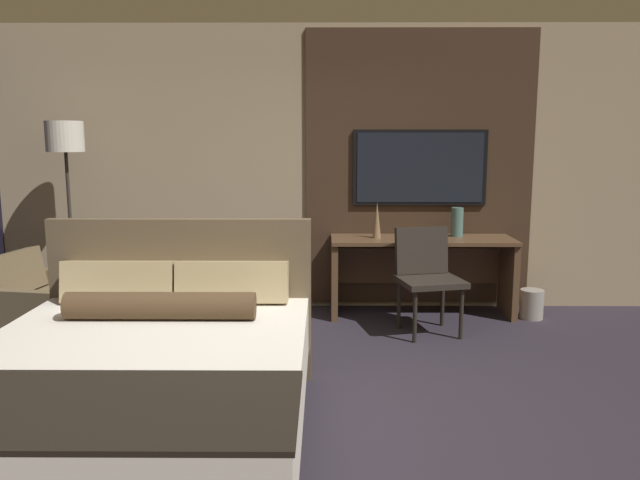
{
  "coord_description": "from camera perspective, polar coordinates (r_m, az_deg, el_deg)",
  "views": [
    {
      "loc": [
        0.27,
        -3.66,
        1.71
      ],
      "look_at": [
        0.24,
        0.93,
        0.96
      ],
      "focal_mm": 35.0,
      "sensor_mm": 36.0,
      "label": 1
    }
  ],
  "objects": [
    {
      "name": "ground_plane",
      "position": [
        4.05,
        -3.59,
        -15.7
      ],
      "size": [
        16.0,
        16.0,
        0.0
      ],
      "primitive_type": "plane",
      "color": "#28232D"
    },
    {
      "name": "armchair_by_window",
      "position": [
        5.85,
        -23.56,
        -5.96
      ],
      "size": [
        0.98,
        1.0,
        0.75
      ],
      "rotation": [
        0.0,
        0.0,
        1.41
      ],
      "color": "brown",
      "rests_on": "ground_plane"
    },
    {
      "name": "floor_lamp",
      "position": [
        6.25,
        -22.22,
        7.37
      ],
      "size": [
        0.34,
        0.34,
        1.86
      ],
      "color": "#282623",
      "rests_on": "ground_plane"
    },
    {
      "name": "vase_tall",
      "position": [
        5.98,
        5.23,
        1.82
      ],
      "size": [
        0.08,
        0.08,
        0.34
      ],
      "color": "#846647",
      "rests_on": "desk"
    },
    {
      "name": "tv",
      "position": [
        6.25,
        9.11,
        6.56
      ],
      "size": [
        1.31,
        0.04,
        0.74
      ],
      "color": "black"
    },
    {
      "name": "bed",
      "position": [
        3.64,
        -16.11,
        -13.09
      ],
      "size": [
        1.82,
        2.27,
        1.16
      ],
      "color": "#33281E",
      "rests_on": "ground_plane"
    },
    {
      "name": "desk_chair",
      "position": [
        5.59,
        9.68,
        -2.7
      ],
      "size": [
        0.62,
        0.62,
        0.92
      ],
      "rotation": [
        0.0,
        0.0,
        0.22
      ],
      "color": "#28231E",
      "rests_on": "ground_plane"
    },
    {
      "name": "desk",
      "position": [
        6.13,
        9.22,
        -2.02
      ],
      "size": [
        1.75,
        0.57,
        0.76
      ],
      "color": "brown",
      "rests_on": "ground_plane"
    },
    {
      "name": "vase_short",
      "position": [
        6.2,
        12.43,
        1.61
      ],
      "size": [
        0.12,
        0.12,
        0.28
      ],
      "color": "#4C706B",
      "rests_on": "desk"
    },
    {
      "name": "waste_bin",
      "position": [
        6.31,
        18.78,
        -5.57
      ],
      "size": [
        0.22,
        0.22,
        0.28
      ],
      "color": "gray",
      "rests_on": "ground_plane"
    },
    {
      "name": "wall_back_tv_panel",
      "position": [
        6.26,
        -0.63,
        6.5
      ],
      "size": [
        7.2,
        0.09,
        2.8
      ],
      "color": "tan",
      "rests_on": "ground_plane"
    }
  ]
}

